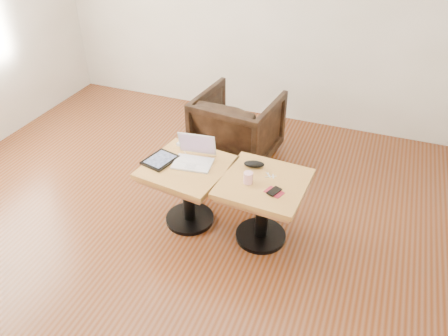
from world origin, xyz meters
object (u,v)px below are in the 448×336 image
(laptop, at_px, (194,157))
(armchair, at_px, (238,127))
(side_table_right, at_px, (263,196))
(side_table_left, at_px, (188,180))
(striped_cup, at_px, (248,178))

(laptop, height_order, armchair, laptop)
(side_table_right, height_order, armchair, armchair)
(side_table_left, height_order, side_table_right, same)
(side_table_right, bearing_deg, armchair, 122.03)
(side_table_left, xyz_separation_m, armchair, (0.04, 1.05, -0.07))
(armchair, bearing_deg, side_table_right, 125.28)
(side_table_right, height_order, laptop, laptop)
(side_table_left, distance_m, armchair, 1.06)
(side_table_right, bearing_deg, laptop, 178.04)
(side_table_left, distance_m, striped_cup, 0.54)
(laptop, relative_size, striped_cup, 3.72)
(laptop, height_order, striped_cup, laptop)
(side_table_right, xyz_separation_m, armchair, (-0.57, 1.04, -0.07))
(side_table_left, relative_size, armchair, 0.91)
(laptop, distance_m, striped_cup, 0.48)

